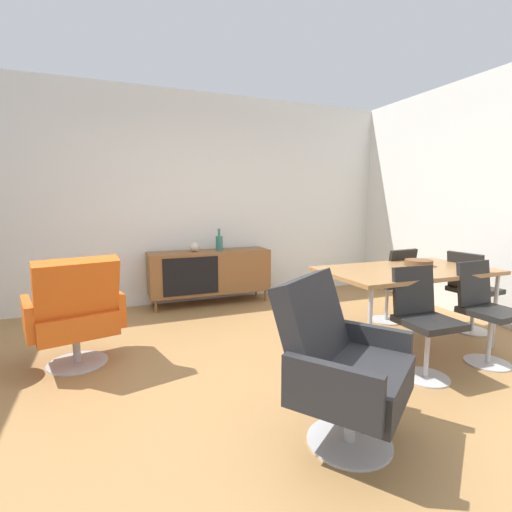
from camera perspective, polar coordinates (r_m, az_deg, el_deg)
ground_plane at (r=2.93m, az=-2.68°, el=-19.40°), size 8.32×8.32×0.00m
wall_back at (r=5.12m, az=-12.58°, el=8.54°), size 6.80×0.12×2.80m
sideboard at (r=4.99m, az=-7.16°, el=-2.40°), size 1.60×0.45×0.72m
vase_cobalt at (r=4.90m, az=-9.52°, el=1.39°), size 0.12×0.12×0.12m
vase_sculptural_dark at (r=4.98m, az=-5.69°, el=2.07°), size 0.09×0.09×0.29m
dining_table at (r=3.77m, az=22.11°, el=-2.46°), size 1.60×0.90×0.74m
wooden_bowl_on_table at (r=3.97m, az=23.79°, el=-0.97°), size 0.26×0.26×0.06m
dining_chair_front_right at (r=3.72m, az=31.85°, el=-6.85°), size 0.42×0.44×0.86m
dining_chair_far_end at (r=4.47m, az=30.24°, el=-4.37°), size 0.45×0.43×0.86m
dining_chair_front_left at (r=3.20m, az=24.37°, el=-8.66°), size 0.42×0.44×0.86m
dining_chair_back_right at (r=4.45m, az=20.25°, el=-3.79°), size 0.43×0.45×0.86m
lounge_chair_red at (r=3.40m, az=-26.09°, el=-7.82°), size 0.82×0.77×0.95m
armchair_black_shell at (r=2.22m, az=12.85°, el=-15.68°), size 0.90×0.89×0.95m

